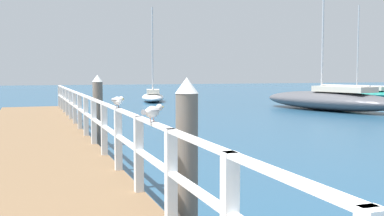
# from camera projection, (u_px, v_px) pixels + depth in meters

# --- Properties ---
(pier_deck) EXTENTS (2.78, 23.88, 0.35)m
(pier_deck) POSITION_uv_depth(u_px,v_px,m) (36.00, 144.00, 12.25)
(pier_deck) COLOR brown
(pier_deck) RESTS_ON ground_plane
(pier_railing) EXTENTS (0.12, 22.40, 1.10)m
(pier_railing) POSITION_uv_depth(u_px,v_px,m) (86.00, 111.00, 12.63)
(pier_railing) COLOR white
(pier_railing) RESTS_ON pier_deck
(dock_piling_near) EXTENTS (0.29, 0.29, 2.02)m
(dock_piling_near) POSITION_uv_depth(u_px,v_px,m) (187.00, 157.00, 5.80)
(dock_piling_near) COLOR #6B6056
(dock_piling_near) RESTS_ON ground_plane
(dock_piling_far) EXTENTS (0.29, 0.29, 2.02)m
(dock_piling_far) POSITION_uv_depth(u_px,v_px,m) (98.00, 110.00, 13.11)
(dock_piling_far) COLOR #6B6056
(dock_piling_far) RESTS_ON ground_plane
(seagull_foreground) EXTENTS (0.38, 0.36, 0.21)m
(seagull_foreground) POSITION_uv_depth(u_px,v_px,m) (153.00, 111.00, 5.87)
(seagull_foreground) COLOR white
(seagull_foreground) RESTS_ON pier_railing
(seagull_background) EXTENTS (0.22, 0.47, 0.21)m
(seagull_background) POSITION_uv_depth(u_px,v_px,m) (118.00, 100.00, 8.12)
(seagull_background) COLOR white
(seagull_background) RESTS_ON pier_railing
(boat_1) EXTENTS (4.81, 9.22, 9.81)m
(boat_1) POSITION_uv_depth(u_px,v_px,m) (329.00, 100.00, 25.58)
(boat_1) COLOR #4C4C51
(boat_1) RESTS_ON ground_plane
(boat_3) EXTENTS (4.98, 8.19, 7.73)m
(boat_3) POSITION_uv_depth(u_px,v_px,m) (362.00, 93.00, 38.76)
(boat_3) COLOR #197266
(boat_3) RESTS_ON ground_plane
(boat_4) EXTENTS (2.66, 5.07, 6.79)m
(boat_4) POSITION_uv_depth(u_px,v_px,m) (153.00, 96.00, 33.25)
(boat_4) COLOR white
(boat_4) RESTS_ON ground_plane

